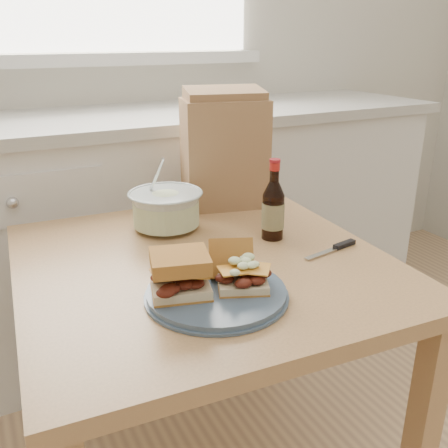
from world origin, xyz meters
name	(u,v)px	position (x,y,z in m)	size (l,w,h in m)	color
cabinet_run	(145,228)	(0.00, 1.70, 0.47)	(2.50, 0.64, 0.94)	white
dining_table	(204,298)	(-0.13, 0.84, 0.61)	(0.90, 0.90, 0.71)	tan
plate	(217,293)	(-0.18, 0.66, 0.72)	(0.29, 0.29, 0.02)	#44576D
sandwich_left	(180,273)	(-0.25, 0.68, 0.77)	(0.14, 0.13, 0.08)	beige
sandwich_right	(239,271)	(-0.13, 0.67, 0.76)	(0.13, 0.17, 0.08)	beige
coleslaw_bowl	(166,211)	(-0.13, 1.07, 0.76)	(0.20, 0.20, 0.20)	silver
beer_bottle	(273,209)	(0.09, 0.88, 0.79)	(0.06, 0.06, 0.21)	black
knife	(339,247)	(0.20, 0.75, 0.72)	(0.17, 0.05, 0.01)	silver
paper_bag	(224,153)	(0.11, 1.19, 0.88)	(0.25, 0.16, 0.33)	#A1784E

